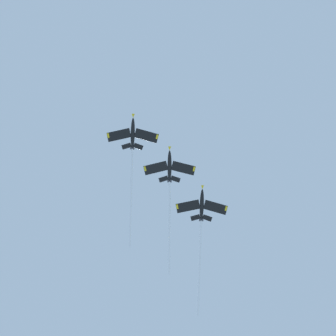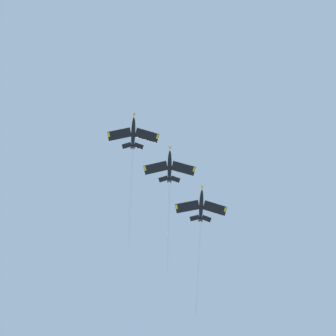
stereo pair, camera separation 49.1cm
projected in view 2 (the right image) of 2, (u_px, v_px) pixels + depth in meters
The scene contains 3 objects.
jet_lead at pixel (132, 158), 175.06m from camera, with size 42.90×32.02×11.08m.
jet_second at pixel (169, 188), 174.56m from camera, with size 40.35×31.26×10.45m.
jet_third at pixel (200, 230), 174.81m from camera, with size 42.01×30.81×11.35m.
Camera 2 is at (-20.21, -21.88, 1.71)m, focal length 48.79 mm.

